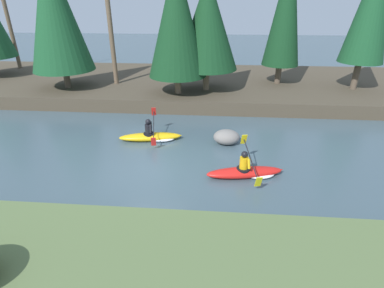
% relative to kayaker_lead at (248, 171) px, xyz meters
% --- Properties ---
extents(ground_plane, '(90.00, 90.00, 0.00)m').
position_rel_kayaker_lead_xyz_m(ground_plane, '(-3.51, 0.16, -0.20)').
color(ground_plane, '#425660').
extents(riverbank_far, '(44.00, 9.88, 0.74)m').
position_rel_kayaker_lead_xyz_m(riverbank_far, '(-3.51, 10.86, 0.17)').
color(riverbank_far, '#4C4233').
rests_on(riverbank_far, ground).
extents(conifer_tree_left, '(3.54, 3.54, 7.58)m').
position_rel_kayaker_lead_xyz_m(conifer_tree_left, '(-10.21, 8.19, 4.86)').
color(conifer_tree_left, brown).
rests_on(conifer_tree_left, riverbank_far).
extents(conifer_tree_mid_left, '(3.19, 3.19, 6.89)m').
position_rel_kayaker_lead_xyz_m(conifer_tree_mid_left, '(-3.37, 7.54, 4.48)').
color(conifer_tree_mid_left, '#7A664C').
rests_on(conifer_tree_mid_left, riverbank_far).
extents(conifer_tree_centre, '(3.49, 3.49, 6.11)m').
position_rel_kayaker_lead_xyz_m(conifer_tree_centre, '(-1.80, 8.36, 4.21)').
color(conifer_tree_centre, '#7A664C').
rests_on(conifer_tree_centre, riverbank_far).
extents(conifer_tree_mid_right, '(2.23, 2.23, 7.90)m').
position_rel_kayaker_lead_xyz_m(conifer_tree_mid_right, '(2.70, 10.22, 5.06)').
color(conifer_tree_mid_right, brown).
rests_on(conifer_tree_mid_right, riverbank_far).
extents(conifer_tree_right, '(2.44, 2.44, 8.04)m').
position_rel_kayaker_lead_xyz_m(conifer_tree_right, '(7.02, 9.24, 5.33)').
color(conifer_tree_right, brown).
rests_on(conifer_tree_right, riverbank_far).
extents(bare_tree_upstream, '(3.86, 3.81, 7.02)m').
position_rel_kayaker_lead_xyz_m(bare_tree_upstream, '(-16.43, 13.34, 3.85)').
color(bare_tree_upstream, brown).
rests_on(bare_tree_upstream, riverbank_far).
extents(bare_tree_mid_upstream, '(4.01, 3.96, 7.31)m').
position_rel_kayaker_lead_xyz_m(bare_tree_mid_upstream, '(-7.53, 9.41, 3.98)').
color(bare_tree_mid_upstream, brown).
rests_on(bare_tree_mid_upstream, riverbank_far).
extents(kayaker_lead, '(2.79, 2.06, 1.20)m').
position_rel_kayaker_lead_xyz_m(kayaker_lead, '(0.00, 0.00, 0.00)').
color(kayaker_lead, red).
rests_on(kayaker_lead, ground).
extents(kayaker_middle, '(2.79, 2.06, 1.20)m').
position_rel_kayaker_lead_xyz_m(kayaker_middle, '(-3.91, 2.67, 0.00)').
color(kayaker_middle, yellow).
rests_on(kayaker_middle, ground).
extents(boulder_midstream, '(1.12, 0.88, 0.64)m').
position_rel_kayaker_lead_xyz_m(boulder_midstream, '(-0.69, 2.58, 0.12)').
color(boulder_midstream, gray).
rests_on(boulder_midstream, ground).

